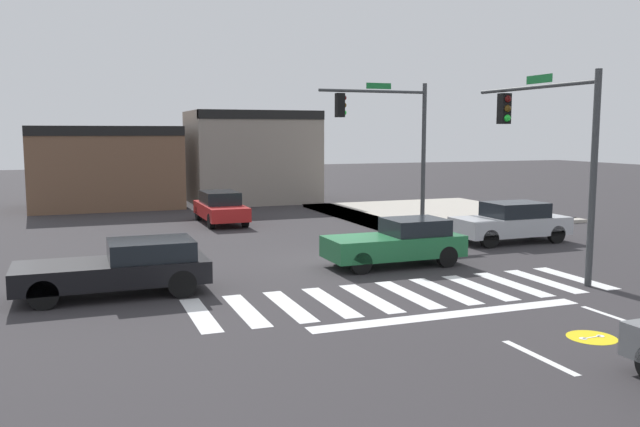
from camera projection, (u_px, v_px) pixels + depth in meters
ground_plane at (340, 262)px, 20.78m from camera, size 120.00×120.00×0.00m
crosswalk_near at (408, 294)px, 16.60m from camera, size 11.04×2.96×0.01m
bike_detector_marking at (592, 337)px, 13.11m from camera, size 0.98×0.98×0.01m
curb_corner_northeast at (426, 214)px, 32.49m from camera, size 10.00×10.60×0.15m
storefront_row at (182, 161)px, 37.15m from camera, size 15.63×5.78×5.30m
traffic_signal_northeast at (389, 129)px, 26.91m from camera, size 4.81×0.32×6.11m
traffic_signal_southeast at (549, 134)px, 18.67m from camera, size 0.32×5.21×5.73m
car_red at (221, 207)px, 29.42m from camera, size 1.70×4.33×1.44m
car_green at (398, 242)px, 20.15m from camera, size 4.22×1.73×1.43m
car_black at (122, 267)px, 16.50m from camera, size 4.68×1.89×1.36m
car_silver at (511, 222)px, 24.42m from camera, size 4.30×1.81×1.49m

